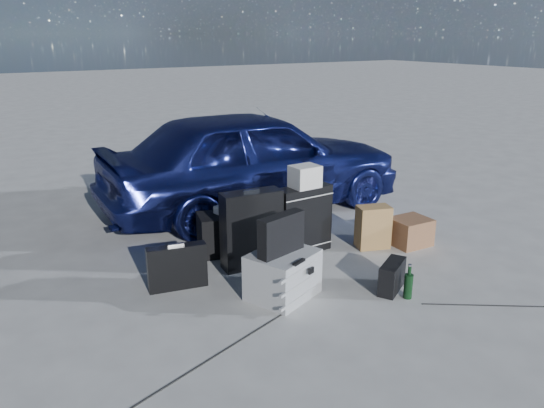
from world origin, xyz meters
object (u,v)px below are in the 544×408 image
Objects in this scene: cardboard_box at (410,232)px; briefcase at (177,267)px; pelican_case at (283,275)px; suitcase_left at (252,229)px; car at (253,160)px; green_bottle at (409,282)px; duffel_bag at (239,232)px; suitcase_right at (303,220)px.

briefcase is at bearing 171.58° from cardboard_box.
pelican_case is 1.76m from cardboard_box.
cardboard_box is (1.65, -0.41, -0.22)m from suitcase_left.
green_bottle is at bearing -179.44° from car.
duffel_bag is at bearing 146.12° from car.
pelican_case is 0.79× the size of suitcase_right.
green_bottle is at bearing -52.04° from duffel_bag.
suitcase_left is 1.72m from cardboard_box.
suitcase_left reaches higher than pelican_case.
duffel_bag is at bearing 59.97° from pelican_case.
car reaches higher than suitcase_left.
suitcase_right is at bearing -18.91° from duffel_bag.
suitcase_right reaches higher than duffel_bag.
car is at bearing 78.50° from suitcase_right.
suitcase_left reaches higher than suitcase_right.
suitcase_left is 1.93× the size of cardboard_box.
suitcase_right reaches higher than cardboard_box.
suitcase_right is at bearing 23.74° from pelican_case.
car is at bearing 65.83° from suitcase_left.
suitcase_left is at bearing 121.72° from green_bottle.
pelican_case is 0.66× the size of duffel_bag.
briefcase reaches higher than green_bottle.
cardboard_box is 1.21m from green_bottle.
pelican_case is at bearing -171.98° from cardboard_box.
green_bottle is (1.54, -1.19, -0.05)m from briefcase.
suitcase_left reaches higher than cardboard_box.
suitcase_right reaches higher than pelican_case.
car is at bearing 54.42° from briefcase.
briefcase is 1.39m from suitcase_right.
cardboard_box is (1.04, -0.45, -0.20)m from suitcase_right.
pelican_case is 0.91m from briefcase.
pelican_case is at bearing -29.71° from briefcase.
cardboard_box is at bearing -12.01° from duffel_bag.
briefcase is at bearing -168.92° from suitcase_left.
briefcase reaches higher than pelican_case.
car is 4.62× the size of duffel_bag.
briefcase is 0.69× the size of suitcase_left.
car reaches higher than cardboard_box.
suitcase_left is 0.61m from suitcase_right.
suitcase_right is (1.38, 0.09, 0.14)m from briefcase.
green_bottle reaches higher than cardboard_box.
green_bottle is (0.69, -1.63, -0.06)m from duffel_bag.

